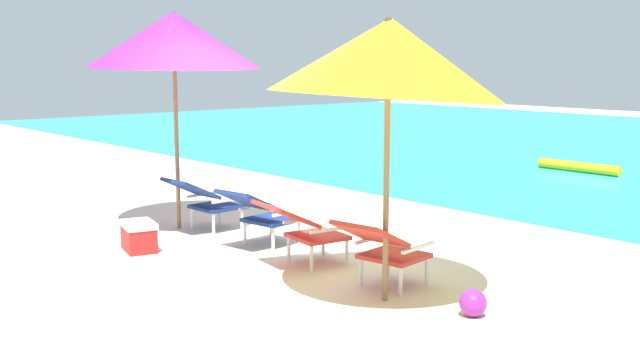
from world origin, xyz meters
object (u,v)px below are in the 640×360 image
(beach_umbrella_right, at_px, (388,58))
(beach_ball, at_px, (473,303))
(lounge_chair_near_left, at_px, (261,211))
(beach_umbrella_left, at_px, (174,40))
(lounge_chair_far_left, at_px, (205,198))
(lounge_chair_near_right, at_px, (303,226))
(swim_buoy, at_px, (578,167))
(lounge_chair_far_right, at_px, (383,246))
(cooler_box, at_px, (139,236))

(beach_umbrella_right, distance_m, beach_ball, 2.11)
(lounge_chair_near_left, relative_size, beach_umbrella_left, 0.36)
(lounge_chair_near_left, bearing_deg, beach_umbrella_left, -172.13)
(lounge_chair_far_left, relative_size, beach_umbrella_right, 0.37)
(lounge_chair_near_right, relative_size, beach_umbrella_left, 0.36)
(lounge_chair_far_left, bearing_deg, beach_umbrella_left, -158.47)
(swim_buoy, distance_m, beach_umbrella_left, 8.27)
(beach_umbrella_right, bearing_deg, lounge_chair_far_left, 175.41)
(lounge_chair_far_right, relative_size, cooler_box, 1.76)
(lounge_chair_near_left, height_order, beach_ball, lounge_chair_near_left)
(lounge_chair_near_right, relative_size, beach_ball, 4.17)
(lounge_chair_far_left, distance_m, beach_umbrella_right, 3.68)
(lounge_chair_near_right, height_order, cooler_box, lounge_chair_near_right)
(beach_umbrella_right, height_order, cooler_box, beach_umbrella_right)
(beach_ball, bearing_deg, lounge_chair_far_left, 179.70)
(lounge_chair_far_left, height_order, lounge_chair_near_right, same)
(swim_buoy, bearing_deg, lounge_chair_far_left, -92.33)
(swim_buoy, bearing_deg, lounge_chair_far_right, -70.85)
(beach_umbrella_right, bearing_deg, lounge_chair_near_left, 171.89)
(swim_buoy, bearing_deg, beach_umbrella_left, -94.91)
(lounge_chair_far_left, relative_size, beach_umbrella_left, 0.34)
(lounge_chair_near_left, height_order, lounge_chair_far_right, same)
(swim_buoy, distance_m, beach_ball, 8.66)
(beach_ball, bearing_deg, cooler_box, -164.53)
(lounge_chair_far_left, distance_m, cooler_box, 1.12)
(lounge_chair_near_right, relative_size, cooler_box, 1.76)
(beach_ball, bearing_deg, lounge_chair_far_right, -177.93)
(beach_ball, height_order, cooler_box, cooler_box)
(lounge_chair_far_left, relative_size, lounge_chair_near_right, 0.96)
(beach_umbrella_right, bearing_deg, swim_buoy, 110.15)
(lounge_chair_near_right, distance_m, lounge_chair_far_right, 1.10)
(lounge_chair_far_left, bearing_deg, beach_ball, -0.30)
(cooler_box, bearing_deg, swim_buoy, 90.07)
(swim_buoy, bearing_deg, cooler_box, -89.93)
(beach_umbrella_left, relative_size, beach_umbrella_right, 1.07)
(lounge_chair_near_left, height_order, beach_umbrella_right, beach_umbrella_right)
(lounge_chair_far_left, xyz_separation_m, lounge_chair_far_right, (3.05, -0.06, 0.00))
(lounge_chair_far_left, distance_m, lounge_chair_near_left, 1.06)
(lounge_chair_far_right, bearing_deg, swim_buoy, 109.15)
(beach_umbrella_left, bearing_deg, beach_umbrella_right, -1.87)
(swim_buoy, xyz_separation_m, lounge_chair_far_right, (2.73, -7.86, 0.31))
(lounge_chair_near_right, height_order, beach_ball, lounge_chair_near_right)
(beach_ball, bearing_deg, lounge_chair_near_left, 178.58)
(beach_umbrella_right, bearing_deg, beach_umbrella_left, 178.13)
(beach_ball, bearing_deg, beach_umbrella_right, -162.19)
(beach_ball, relative_size, cooler_box, 0.42)
(lounge_chair_far_right, bearing_deg, lounge_chair_far_left, 178.94)
(lounge_chair_near_left, bearing_deg, cooler_box, -123.64)
(lounge_chair_near_left, distance_m, lounge_chair_far_right, 1.99)
(swim_buoy, height_order, beach_ball, beach_ball)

